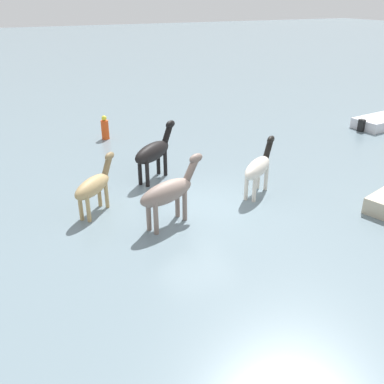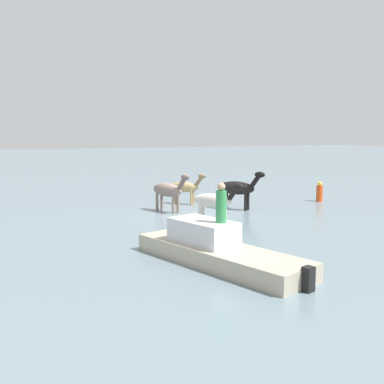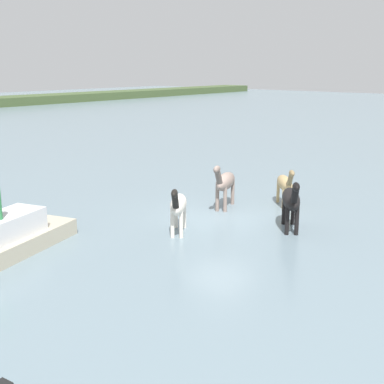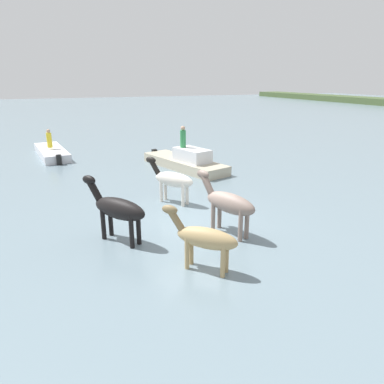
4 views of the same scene
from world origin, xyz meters
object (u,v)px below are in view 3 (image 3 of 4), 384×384
horse_dun_straggler (225,182)px  horse_gray_outer (285,184)px  horse_dark_mare (291,200)px  horse_mid_herd (178,205)px

horse_dun_straggler → horse_gray_outer: horse_dun_straggler is taller
horse_dun_straggler → horse_dark_mare: horse_dark_mare is taller
horse_gray_outer → horse_dark_mare: size_ratio=0.80×
horse_mid_herd → horse_dun_straggler: bearing=155.4°
horse_dun_straggler → horse_gray_outer: size_ratio=1.36×
horse_dark_mare → horse_dun_straggler: bearing=-138.4°
horse_mid_herd → horse_dun_straggler: size_ratio=0.85×
horse_mid_herd → horse_gray_outer: (5.40, -0.97, -0.06)m
horse_mid_herd → horse_gray_outer: horse_mid_herd is taller
horse_dun_straggler → horse_mid_herd: bearing=-10.4°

